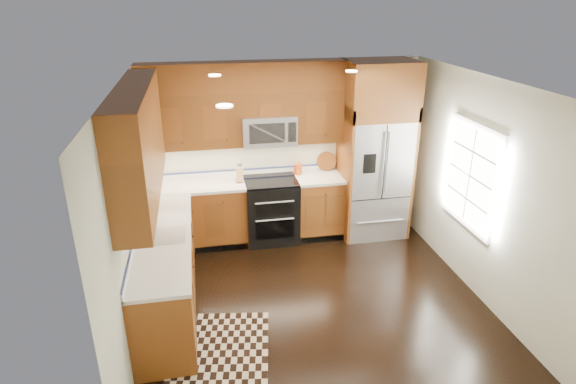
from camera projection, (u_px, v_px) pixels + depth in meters
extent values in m
plane|color=black|center=(314.00, 300.00, 5.83)|extent=(4.00, 4.00, 0.00)
cube|color=silver|center=(284.00, 149.00, 7.14)|extent=(4.00, 0.02, 2.60)
cube|color=silver|center=(129.00, 217.00, 4.98)|extent=(0.02, 4.00, 2.60)
cube|color=silver|center=(480.00, 189.00, 5.68)|extent=(0.02, 4.00, 2.60)
cube|color=white|center=(471.00, 176.00, 5.81)|extent=(0.04, 1.10, 1.30)
cube|color=white|center=(470.00, 176.00, 5.81)|extent=(0.02, 0.95, 1.15)
cube|color=brown|center=(198.00, 216.00, 6.97)|extent=(1.37, 0.60, 0.90)
cube|color=brown|center=(319.00, 207.00, 7.28)|extent=(0.72, 0.60, 0.90)
cube|color=brown|center=(167.00, 274.00, 5.54)|extent=(0.60, 2.40, 0.90)
cube|color=white|center=(248.00, 183.00, 6.91)|extent=(2.85, 0.62, 0.04)
cube|color=white|center=(163.00, 238.00, 5.36)|extent=(0.62, 2.40, 0.04)
cube|color=brown|center=(245.00, 119.00, 6.69)|extent=(2.85, 0.33, 0.75)
cube|color=brown|center=(141.00, 162.00, 4.99)|extent=(0.33, 2.40, 0.75)
cube|color=brown|center=(243.00, 77.00, 6.47)|extent=(2.85, 0.33, 0.40)
cube|color=brown|center=(134.00, 107.00, 4.77)|extent=(0.33, 2.40, 0.40)
cube|color=black|center=(271.00, 211.00, 7.12)|extent=(0.76, 0.64, 0.92)
cube|color=black|center=(271.00, 181.00, 6.94)|extent=(0.76, 0.60, 0.02)
cube|color=black|center=(275.00, 209.00, 6.77)|extent=(0.55, 0.01, 0.18)
cube|color=black|center=(275.00, 230.00, 6.90)|extent=(0.55, 0.01, 0.28)
cylinder|color=#B2B2B7|center=(275.00, 202.00, 6.70)|extent=(0.55, 0.02, 0.02)
cylinder|color=#B2B2B7|center=(275.00, 220.00, 6.81)|extent=(0.55, 0.02, 0.02)
cube|color=#B2B2B7|center=(269.00, 130.00, 6.78)|extent=(0.76, 0.40, 0.42)
cube|color=black|center=(267.00, 133.00, 6.59)|extent=(0.50, 0.01, 0.28)
cube|color=#B2B2B7|center=(374.00, 177.00, 7.18)|extent=(0.90, 0.74, 1.80)
cube|color=black|center=(385.00, 163.00, 6.71)|extent=(0.01, 0.01, 1.08)
cube|color=black|center=(370.00, 164.00, 6.67)|extent=(0.18, 0.01, 0.28)
cube|color=brown|center=(344.00, 173.00, 7.06)|extent=(0.04, 0.74, 2.00)
cube|color=brown|center=(404.00, 168.00, 7.23)|extent=(0.04, 0.74, 2.00)
cube|color=brown|center=(380.00, 89.00, 6.69)|extent=(0.98, 0.74, 0.80)
cube|color=#B2B2B7|center=(163.00, 235.00, 5.35)|extent=(0.50, 0.42, 0.02)
cylinder|color=#B2B2B7|center=(144.00, 218.00, 5.46)|extent=(0.02, 0.02, 0.28)
torus|color=#B2B2B7|center=(142.00, 210.00, 5.34)|extent=(0.18, 0.02, 0.18)
cube|color=black|center=(218.00, 365.00, 4.80)|extent=(1.24, 1.79, 0.01)
cube|color=tan|center=(240.00, 174.00, 6.87)|extent=(0.11, 0.15, 0.21)
cylinder|color=#AF3F15|center=(298.00, 169.00, 7.14)|extent=(0.15, 0.15, 0.16)
cylinder|color=brown|center=(326.00, 170.00, 7.33)|extent=(0.35, 0.35, 0.02)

